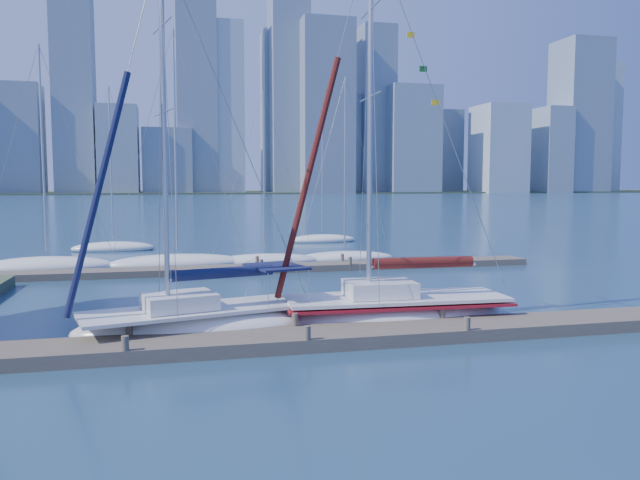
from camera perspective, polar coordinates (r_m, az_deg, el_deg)
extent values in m
plane|color=#17324C|center=(19.05, -1.76, -9.61)|extent=(700.00, 700.00, 0.00)
cube|color=#4D4438|center=(19.00, -1.76, -9.03)|extent=(26.00, 2.00, 0.40)
cube|color=#4D4438|center=(34.84, -3.95, -2.56)|extent=(30.00, 1.80, 0.36)
cube|color=#38472D|center=(338.09, -13.00, 4.22)|extent=(800.00, 100.00, 1.50)
ellipsoid|color=silver|center=(20.51, -11.20, -8.00)|extent=(8.09, 4.30, 1.35)
cube|color=silver|center=(20.37, -11.23, -6.27)|extent=(7.49, 3.97, 0.11)
cube|color=silver|center=(20.17, -12.73, -5.49)|extent=(2.50, 2.11, 0.50)
cylinder|color=silver|center=(19.81, -14.07, 9.66)|extent=(0.16, 0.16, 11.12)
cylinder|color=silver|center=(20.47, -8.80, -3.23)|extent=(3.57, 0.96, 0.09)
cylinder|color=#11193A|center=(20.45, -8.80, -2.98)|extent=(3.35, 1.16, 0.36)
cube|color=#11193A|center=(21.10, -4.04, -2.43)|extent=(2.09, 2.47, 0.07)
ellipsoid|color=silver|center=(22.01, 6.90, -6.98)|extent=(8.37, 3.06, 1.45)
cube|color=silver|center=(21.88, 6.92, -5.25)|extent=(7.75, 2.81, 0.12)
cube|color=silver|center=(21.65, 5.47, -4.44)|extent=(2.39, 1.86, 0.53)
cylinder|color=silver|center=(21.36, 4.59, 11.29)|extent=(0.17, 0.17, 12.36)
cylinder|color=silver|center=(22.03, 9.40, -2.29)|extent=(3.91, 0.26, 0.10)
cylinder|color=#43110E|center=(22.02, 9.41, -2.04)|extent=(3.61, 0.54, 0.39)
cube|color=maroon|center=(21.91, 6.92, -5.67)|extent=(7.93, 2.93, 0.10)
ellipsoid|color=silver|center=(37.88, -23.67, -2.30)|extent=(7.64, 3.97, 1.22)
cylinder|color=silver|center=(37.65, -24.04, 7.59)|extent=(0.13, 0.13, 11.25)
ellipsoid|color=silver|center=(37.24, -12.88, -2.13)|extent=(8.29, 5.45, 1.16)
cylinder|color=silver|center=(37.03, -13.10, 8.83)|extent=(0.13, 0.13, 12.51)
ellipsoid|color=silver|center=(37.76, -5.08, -1.98)|extent=(7.06, 4.37, 0.97)
cylinder|color=silver|center=(37.47, -5.15, 6.25)|extent=(0.11, 0.11, 9.39)
ellipsoid|color=silver|center=(39.20, 2.26, -1.70)|extent=(6.71, 3.50, 0.95)
cylinder|color=silver|center=(38.94, 2.30, 7.03)|extent=(0.10, 0.10, 10.52)
ellipsoid|color=silver|center=(47.74, -18.38, -0.72)|extent=(6.17, 3.56, 0.99)
cylinder|color=silver|center=(47.53, -18.59, 6.67)|extent=(0.11, 0.11, 10.86)
ellipsoid|color=silver|center=(52.04, 0.20, 0.00)|extent=(5.91, 2.73, 0.95)
cylinder|color=silver|center=(51.83, 0.21, 5.78)|extent=(0.10, 0.10, 9.09)
cube|color=slate|center=(313.20, -26.02, 8.26)|extent=(21.98, 17.63, 49.14)
cube|color=#93A3B0|center=(330.72, -21.38, 7.46)|extent=(14.44, 17.61, 40.19)
cube|color=#7C8FA0|center=(304.15, -17.94, 7.81)|extent=(17.80, 19.81, 40.34)
cube|color=slate|center=(304.89, -13.78, 6.99)|extent=(22.63, 16.86, 30.62)
cube|color=#93A3B0|center=(310.63, -9.06, 11.76)|extent=(21.41, 14.99, 81.71)
cube|color=#7C8FA0|center=(329.46, -3.87, 11.46)|extent=(16.02, 17.46, 82.05)
cube|color=slate|center=(307.99, 0.56, 11.99)|extent=(24.85, 18.95, 82.84)
cube|color=#93A3B0|center=(327.53, 3.36, 8.69)|extent=(14.66, 17.11, 49.97)
cube|color=#7C8FA0|center=(321.49, 8.36, 9.02)|extent=(25.68, 18.80, 53.51)
cube|color=slate|center=(361.05, 11.22, 7.91)|extent=(16.40, 17.52, 45.49)
cube|color=#93A3B0|center=(341.59, 16.01, 7.95)|extent=(22.96, 23.94, 45.24)
cube|color=#7C8FA0|center=(357.60, 20.28, 7.68)|extent=(14.94, 21.38, 44.92)
cube|color=slate|center=(372.62, 22.62, 10.31)|extent=(24.81, 23.60, 81.56)
cube|color=#93A3B0|center=(404.01, 24.13, 9.26)|extent=(18.28, 17.08, 73.54)
cube|color=slate|center=(313.92, -21.58, 12.92)|extent=(17.52, 18.00, 98.25)
cube|color=slate|center=(312.04, -11.24, 13.91)|extent=(18.73, 18.00, 105.58)
cube|color=slate|center=(317.00, -2.85, 13.58)|extent=(18.54, 18.00, 102.44)
cube|color=slate|center=(327.16, 5.09, 11.68)|extent=(17.25, 18.00, 84.10)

